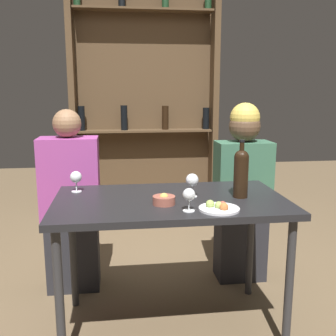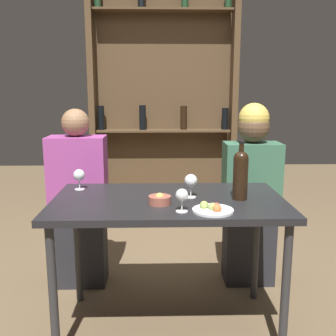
# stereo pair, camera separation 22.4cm
# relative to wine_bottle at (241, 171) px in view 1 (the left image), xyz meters

# --- Properties ---
(ground_plane) EXTENTS (10.00, 10.00, 0.00)m
(ground_plane) POSITION_rel_wine_bottle_xyz_m (-0.39, 0.02, -0.92)
(ground_plane) COLOR brown
(dining_table) EXTENTS (1.27, 0.72, 0.78)m
(dining_table) POSITION_rel_wine_bottle_xyz_m (-0.39, 0.02, -0.22)
(dining_table) COLOR black
(dining_table) RESTS_ON ground_plane
(wine_rack_wall) EXTENTS (1.49, 0.21, 2.38)m
(wine_rack_wall) POSITION_rel_wine_bottle_xyz_m (-0.39, 2.01, 0.27)
(wine_rack_wall) COLOR #4C3823
(wine_rack_wall) RESTS_ON ground_plane
(wine_bottle) EXTENTS (0.08, 0.08, 0.32)m
(wine_bottle) POSITION_rel_wine_bottle_xyz_m (0.00, 0.00, 0.00)
(wine_bottle) COLOR black
(wine_bottle) RESTS_ON dining_table
(wine_glass_0) EXTENTS (0.06, 0.06, 0.12)m
(wine_glass_0) POSITION_rel_wine_bottle_xyz_m (-0.33, -0.22, -0.07)
(wine_glass_0) COLOR silver
(wine_glass_0) RESTS_ON dining_table
(wine_glass_1) EXTENTS (0.07, 0.07, 0.12)m
(wine_glass_1) POSITION_rel_wine_bottle_xyz_m (-0.92, 0.23, -0.06)
(wine_glass_1) COLOR silver
(wine_glass_1) RESTS_ON dining_table
(wine_glass_2) EXTENTS (0.07, 0.07, 0.13)m
(wine_glass_2) POSITION_rel_wine_bottle_xyz_m (-0.27, 0.04, -0.05)
(wine_glass_2) COLOR silver
(wine_glass_2) RESTS_ON dining_table
(food_plate_0) EXTENTS (0.20, 0.20, 0.05)m
(food_plate_0) POSITION_rel_wine_bottle_xyz_m (-0.18, -0.22, -0.13)
(food_plate_0) COLOR white
(food_plate_0) RESTS_ON dining_table
(snack_bowl) EXTENTS (0.12, 0.12, 0.06)m
(snack_bowl) POSITION_rel_wine_bottle_xyz_m (-0.44, -0.08, -0.12)
(snack_bowl) COLOR #995142
(snack_bowl) RESTS_ON dining_table
(seated_person_left) EXTENTS (0.39, 0.22, 1.24)m
(seated_person_left) POSITION_rel_wine_bottle_xyz_m (-1.00, 0.57, -0.34)
(seated_person_left) COLOR #26262B
(seated_person_left) RESTS_ON ground_plane
(seated_person_right) EXTENTS (0.38, 0.22, 1.28)m
(seated_person_right) POSITION_rel_wine_bottle_xyz_m (0.20, 0.57, -0.29)
(seated_person_right) COLOR #26262B
(seated_person_right) RESTS_ON ground_plane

